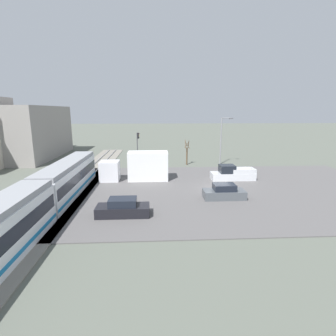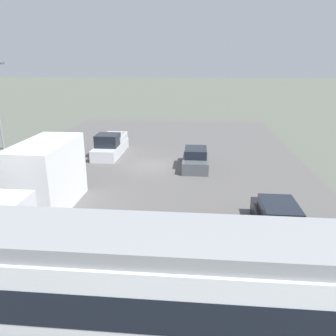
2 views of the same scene
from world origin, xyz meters
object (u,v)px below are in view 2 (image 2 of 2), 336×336
at_px(pickup_truck, 110,146).
at_px(sedan_car_1, 278,221).
at_px(sedan_car_0, 196,160).
at_px(box_truck, 38,186).

relative_size(pickup_truck, sedan_car_1, 1.24).
bearing_deg(pickup_truck, sedan_car_0, 157.91).
height_order(pickup_truck, sedan_car_0, pickup_truck).
bearing_deg(pickup_truck, sedan_car_1, 131.39).
height_order(box_truck, pickup_truck, box_truck).
xyz_separation_m(box_truck, sedan_car_1, (-11.82, 0.76, -1.07)).
bearing_deg(box_truck, pickup_truck, -92.29).
bearing_deg(sedan_car_1, pickup_truck, 131.39).
bearing_deg(sedan_car_1, sedan_car_0, 111.75).
relative_size(box_truck, sedan_car_0, 2.05).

